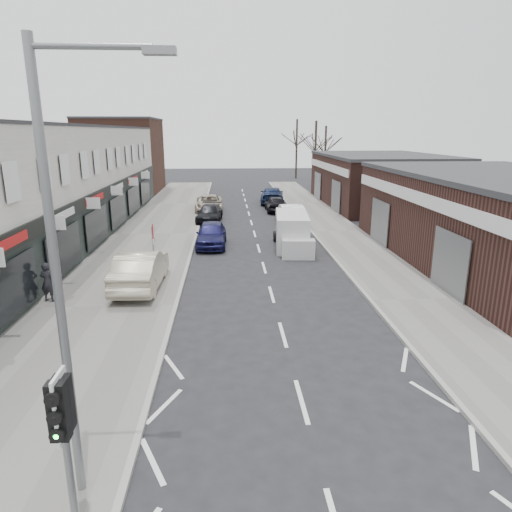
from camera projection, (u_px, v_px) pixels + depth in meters
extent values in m
plane|color=black|center=(316.00, 454.00, 9.82)|extent=(160.00, 160.00, 0.00)
cube|color=slate|center=(154.00, 234.00, 30.57)|extent=(5.50, 64.00, 0.12)
cube|color=slate|center=(338.00, 232.00, 31.34)|extent=(3.50, 64.00, 0.12)
cube|color=silver|center=(28.00, 187.00, 26.83)|extent=(8.00, 41.00, 7.10)
cube|color=#492A1F|center=(123.00, 157.00, 51.26)|extent=(8.00, 10.00, 8.00)
cube|color=#381E19|center=(506.00, 221.00, 23.47)|extent=(10.00, 18.00, 4.50)
cube|color=#381E19|center=(380.00, 181.00, 42.73)|extent=(10.00, 16.00, 4.50)
cylinder|color=slate|center=(69.00, 465.00, 7.20)|extent=(0.12, 0.12, 3.00)
cube|color=silver|center=(61.00, 407.00, 6.92)|extent=(0.05, 0.55, 1.10)
cube|color=black|center=(58.00, 411.00, 6.80)|extent=(0.28, 0.22, 0.95)
sphere|color=#0CE533|center=(58.00, 434.00, 6.77)|extent=(0.18, 0.18, 0.18)
cube|color=black|center=(64.00, 402.00, 7.04)|extent=(0.26, 0.20, 0.90)
cylinder|color=slate|center=(58.00, 290.00, 7.68)|extent=(0.16, 0.16, 8.00)
cylinder|color=slate|center=(91.00, 46.00, 6.73)|extent=(1.80, 0.10, 0.10)
cube|color=slate|center=(160.00, 51.00, 6.81)|extent=(0.50, 0.22, 0.12)
cylinder|color=slate|center=(154.00, 253.00, 20.69)|extent=(0.07, 0.07, 2.50)
cube|color=white|center=(154.00, 241.00, 20.54)|extent=(0.04, 0.45, 0.25)
cube|color=silver|center=(292.00, 231.00, 27.21)|extent=(2.24, 4.58, 2.02)
cube|color=silver|center=(298.00, 249.00, 24.84)|extent=(1.85, 0.94, 1.06)
cylinder|color=black|center=(281.00, 248.00, 25.85)|extent=(0.21, 0.67, 0.67)
cylinder|color=black|center=(310.00, 248.00, 25.95)|extent=(0.21, 0.67, 0.67)
cylinder|color=black|center=(275.00, 236.00, 28.83)|extent=(0.21, 0.67, 0.67)
cylinder|color=black|center=(301.00, 236.00, 28.93)|extent=(0.21, 0.67, 0.67)
imported|color=#BBB095|center=(140.00, 269.00, 19.81)|extent=(1.84, 5.03, 1.65)
imported|color=black|center=(47.00, 282.00, 18.14)|extent=(0.65, 0.49, 1.62)
imported|color=#151544|center=(211.00, 234.00, 27.50)|extent=(1.86, 4.38, 1.48)
imported|color=black|center=(210.00, 214.00, 34.97)|extent=(2.11, 4.55, 1.29)
imported|color=#B1A38D|center=(209.00, 203.00, 39.68)|extent=(2.35, 5.01, 1.39)
imported|color=white|center=(290.00, 214.00, 33.87)|extent=(1.77, 4.78, 1.56)
imported|color=black|center=(275.00, 204.00, 39.50)|extent=(1.63, 4.06, 1.38)
imported|color=#131F3D|center=(272.00, 195.00, 44.09)|extent=(2.69, 5.53, 1.55)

